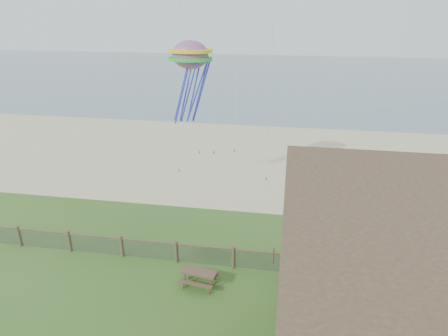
{
  "coord_description": "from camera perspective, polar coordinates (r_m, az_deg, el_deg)",
  "views": [
    {
      "loc": [
        5.36,
        -10.85,
        12.51
      ],
      "look_at": [
        2.17,
        8.0,
        4.67
      ],
      "focal_mm": 32.0,
      "sensor_mm": 36.0,
      "label": 1
    }
  ],
  "objects": [
    {
      "name": "sand_beach",
      "position": [
        35.56,
        0.31,
        1.72
      ],
      "size": [
        72.0,
        20.0,
        0.02
      ],
      "primitive_type": "cube",
      "color": "#C8BE90",
      "rests_on": "ground"
    },
    {
      "name": "chainlink_fence",
      "position": [
        21.35,
        -6.8,
        -11.95
      ],
      "size": [
        36.2,
        0.2,
        1.25
      ],
      "primitive_type": null,
      "color": "#493D29",
      "rests_on": "ground"
    },
    {
      "name": "picnic_table",
      "position": [
        19.87,
        -3.57,
        -15.48
      ],
      "size": [
        1.83,
        1.48,
        0.7
      ],
      "primitive_type": null,
      "rotation": [
        0.0,
        0.0,
        -0.14
      ],
      "color": "brown",
      "rests_on": "ground"
    },
    {
      "name": "ocean",
      "position": [
        78.04,
        5.69,
        12.99
      ],
      "size": [
        160.0,
        68.0,
        0.02
      ],
      "primitive_type": "cube",
      "color": "slate",
      "rests_on": "ground"
    },
    {
      "name": "octopus_kite",
      "position": [
        26.9,
        -4.75,
        12.56
      ],
      "size": [
        3.09,
        2.33,
        5.98
      ],
      "primitive_type": null,
      "rotation": [
        0.0,
        0.0,
        -0.1
      ],
      "color": "#FF282F"
    }
  ]
}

